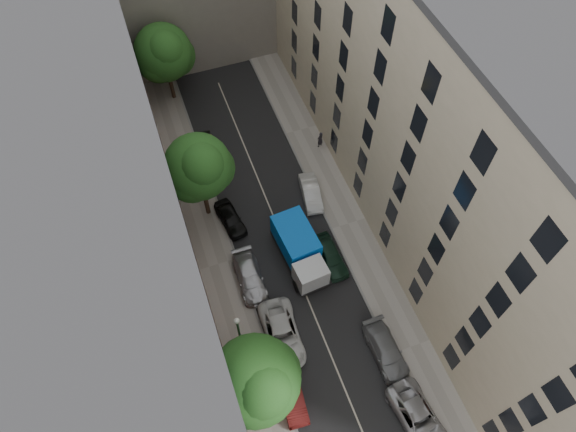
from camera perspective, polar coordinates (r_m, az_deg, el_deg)
name	(u,v)px	position (r m, az deg, el deg)	size (l,w,h in m)	color
ground	(285,244)	(41.02, -0.35, -3.14)	(120.00, 120.00, 0.00)	#4C4C49
road_surface	(285,244)	(41.01, -0.35, -3.13)	(8.00, 44.00, 0.02)	black
sidewalk_left	(218,264)	(40.41, -7.75, -5.34)	(3.00, 44.00, 0.15)	gray
sidewalk_right	(348,224)	(42.22, 6.70, -0.88)	(3.00, 44.00, 0.15)	gray
building_left	(110,214)	(32.34, -19.13, 0.25)	(8.00, 44.00, 20.00)	#454340
building_right	(437,122)	(36.66, 16.24, 10.01)	(8.00, 44.00, 20.00)	#BEAF94
tarp_truck	(300,250)	(38.97, 1.32, -3.76)	(2.87, 6.32, 2.84)	black
car_left_1	(292,395)	(35.85, 0.39, -19.31)	(1.41, 4.04, 1.33)	#4B100F
car_left_2	(282,334)	(37.02, -0.68, -12.98)	(2.47, 5.35, 1.49)	silver
car_left_3	(250,277)	(38.96, -4.28, -6.81)	(1.91, 4.70, 1.36)	#AFB0B4
car_left_4	(230,218)	(41.78, -6.43, -0.27)	(1.55, 3.86, 1.31)	black
car_left_5	(205,151)	(46.34, -9.22, 7.15)	(1.50, 4.31, 1.42)	black
car_right_0	(418,418)	(36.46, 14.29, -20.94)	(2.34, 5.08, 1.41)	#B0AFB4
car_right_1	(386,350)	(37.32, 10.84, -14.47)	(1.88, 4.62, 1.34)	slate
car_right_2	(330,256)	(39.79, 4.72, -4.47)	(1.70, 4.22, 1.44)	black
car_right_3	(311,193)	(43.04, 2.56, 2.61)	(1.38, 3.96, 1.31)	silver
tree_near	(257,382)	(31.26, -3.44, -17.93)	(5.63, 5.40, 8.06)	#382619
tree_mid	(200,169)	(38.33, -9.76, 5.18)	(5.34, 5.07, 8.67)	#382619
tree_far	(165,54)	(49.06, -13.52, 17.06)	(5.43, 5.18, 7.91)	#382619
lamp_post	(240,335)	(33.40, -5.39, -13.06)	(0.36, 0.36, 6.66)	#175025
pedestrian	(320,139)	(46.34, 3.59, 8.49)	(0.62, 0.41, 1.71)	black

